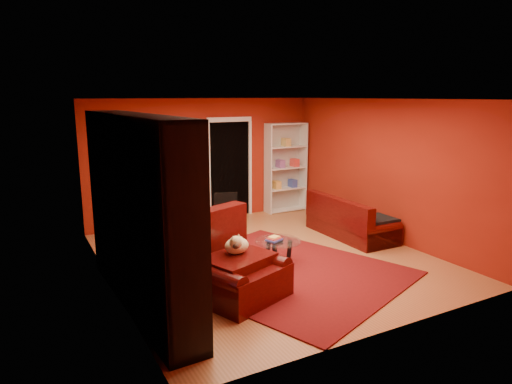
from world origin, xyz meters
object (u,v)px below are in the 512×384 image
dog (237,246)px  sofa (352,216)px  white_bookshelf (286,168)px  rug (283,272)px  gift_box_red (178,226)px  gift_box_teal (154,237)px  coffee_table (278,251)px  media_unit (138,213)px  acrylic_chair (227,222)px  gift_box_green (170,227)px  armchair (237,264)px  christmas_tree (168,183)px

dog → sofa: (3.09, 1.33, -0.30)m
white_bookshelf → rug: bearing=-122.6°
gift_box_red → white_bookshelf: size_ratio=0.11×
gift_box_teal → dog: (0.39, -2.64, 0.56)m
rug → gift_box_teal: (-1.35, 2.27, 0.13)m
sofa → coffee_table: size_ratio=2.48×
rug → dog: dog is taller
gift_box_red → dog: size_ratio=0.60×
media_unit → acrylic_chair: size_ratio=3.84×
rug → acrylic_chair: bearing=96.0°
rug → dog: 1.23m
gift_box_green → sofa: bearing=-32.0°
armchair → gift_box_green: bearing=67.6°
gift_box_green → sofa: sofa is taller
gift_box_red → coffee_table: (0.86, -2.40, 0.08)m
gift_box_teal → coffee_table: bearing=-51.6°
gift_box_green → acrylic_chair: (0.70, -1.19, 0.30)m
gift_box_teal → gift_box_red: gift_box_teal is taller
gift_box_green → coffee_table: coffee_table is taller
armchair → acrylic_chair: armchair is taller
dog → sofa: size_ratio=0.22×
gift_box_red → sofa: bearing=-32.6°
white_bookshelf → coffee_table: size_ratio=2.82×
dog → gift_box_red: bearing=65.3°
rug → acrylic_chair: 1.72m
gift_box_red → coffee_table: 2.55m
rug → media_unit: size_ratio=1.06×
gift_box_green → white_bookshelf: white_bookshelf is taller
armchair → acrylic_chair: (0.81, 2.09, -0.05)m
armchair → sofa: (3.12, 1.40, -0.07)m
gift_box_teal → dog: bearing=-81.5°
christmas_tree → armchair: bearing=-91.9°
acrylic_chair → christmas_tree: bearing=141.2°
christmas_tree → gift_box_green: size_ratio=8.83×
media_unit → sofa: bearing=10.5°
armchair → coffee_table: bearing=15.6°
gift_box_red → rug: bearing=-75.5°
coffee_table → acrylic_chair: acrylic_chair is taller
rug → gift_box_red: size_ratio=14.15×
dog → white_bookshelf: bearing=29.6°
christmas_tree → media_unit: bearing=-114.0°
acrylic_chair → sofa: bearing=3.5°
gift_box_teal → gift_box_green: bearing=50.5°
sofa → acrylic_chair: 2.41m
gift_box_green → coffee_table: size_ratio=0.32×
rug → acrylic_chair: (-0.17, 1.66, 0.40)m
christmas_tree → gift_box_red: christmas_tree is taller
media_unit → gift_box_teal: bearing=67.9°
christmas_tree → acrylic_chair: christmas_tree is taller
christmas_tree → dog: christmas_tree is taller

